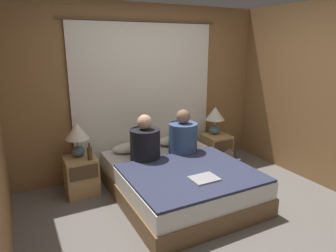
{
  "coord_description": "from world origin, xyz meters",
  "views": [
    {
      "loc": [
        -1.76,
        -2.43,
        1.94
      ],
      "look_at": [
        0.0,
        0.96,
        0.89
      ],
      "focal_mm": 32.0,
      "sensor_mm": 36.0,
      "label": 1
    }
  ],
  "objects_px": {
    "lamp_left": "(77,135)",
    "pillow_left": "(132,147)",
    "pillow_right": "(174,140)",
    "bed": "(178,181)",
    "nightstand_right": "(216,149)",
    "beer_bottle_on_left_stand": "(90,153)",
    "lamp_right": "(215,116)",
    "nightstand_left": "(81,175)",
    "handbag_on_floor": "(229,165)",
    "laptop_on_bed": "(204,178)",
    "person_left_in_bed": "(145,142)",
    "person_right_in_bed": "(183,136)"
  },
  "relations": [
    {
      "from": "lamp_left",
      "to": "laptop_on_bed",
      "type": "distance_m",
      "value": 1.74
    },
    {
      "from": "nightstand_left",
      "to": "person_left_in_bed",
      "type": "xyz_separation_m",
      "value": [
        0.8,
        -0.3,
        0.43
      ]
    },
    {
      "from": "lamp_left",
      "to": "laptop_on_bed",
      "type": "relative_size",
      "value": 1.48
    },
    {
      "from": "handbag_on_floor",
      "to": "beer_bottle_on_left_stand",
      "type": "bearing_deg",
      "value": 172.81
    },
    {
      "from": "nightstand_right",
      "to": "beer_bottle_on_left_stand",
      "type": "relative_size",
      "value": 2.22
    },
    {
      "from": "lamp_left",
      "to": "pillow_left",
      "type": "bearing_deg",
      "value": 1.84
    },
    {
      "from": "person_right_in_bed",
      "to": "beer_bottle_on_left_stand",
      "type": "height_order",
      "value": "person_right_in_bed"
    },
    {
      "from": "pillow_left",
      "to": "nightstand_left",
      "type": "bearing_deg",
      "value": -173.44
    },
    {
      "from": "bed",
      "to": "lamp_right",
      "type": "relative_size",
      "value": 4.22
    },
    {
      "from": "bed",
      "to": "lamp_right",
      "type": "height_order",
      "value": "lamp_right"
    },
    {
      "from": "nightstand_right",
      "to": "pillow_left",
      "type": "bearing_deg",
      "value": 176.55
    },
    {
      "from": "lamp_left",
      "to": "person_right_in_bed",
      "type": "distance_m",
      "value": 1.43
    },
    {
      "from": "laptop_on_bed",
      "to": "pillow_left",
      "type": "bearing_deg",
      "value": 105.69
    },
    {
      "from": "nightstand_right",
      "to": "beer_bottle_on_left_stand",
      "type": "xyz_separation_m",
      "value": [
        -2.09,
        -0.12,
        0.34
      ]
    },
    {
      "from": "bed",
      "to": "pillow_right",
      "type": "bearing_deg",
      "value": 65.87
    },
    {
      "from": "person_right_in_bed",
      "to": "pillow_left",
      "type": "bearing_deg",
      "value": 147.89
    },
    {
      "from": "nightstand_left",
      "to": "person_right_in_bed",
      "type": "relative_size",
      "value": 0.79
    },
    {
      "from": "person_right_in_bed",
      "to": "laptop_on_bed",
      "type": "distance_m",
      "value": 0.98
    },
    {
      "from": "pillow_left",
      "to": "lamp_left",
      "type": "bearing_deg",
      "value": -178.16
    },
    {
      "from": "pillow_left",
      "to": "pillow_right",
      "type": "xyz_separation_m",
      "value": [
        0.68,
        0.0,
        0.0
      ]
    },
    {
      "from": "beer_bottle_on_left_stand",
      "to": "laptop_on_bed",
      "type": "height_order",
      "value": "beer_bottle_on_left_stand"
    },
    {
      "from": "lamp_right",
      "to": "person_right_in_bed",
      "type": "height_order",
      "value": "person_right_in_bed"
    },
    {
      "from": "lamp_right",
      "to": "pillow_left",
      "type": "height_order",
      "value": "lamp_right"
    },
    {
      "from": "lamp_left",
      "to": "handbag_on_floor",
      "type": "distance_m",
      "value": 2.31
    },
    {
      "from": "beer_bottle_on_left_stand",
      "to": "handbag_on_floor",
      "type": "bearing_deg",
      "value": -7.19
    },
    {
      "from": "person_right_in_bed",
      "to": "lamp_right",
      "type": "bearing_deg",
      "value": 24.21
    },
    {
      "from": "bed",
      "to": "person_right_in_bed",
      "type": "xyz_separation_m",
      "value": [
        0.28,
        0.37,
        0.47
      ]
    },
    {
      "from": "laptop_on_bed",
      "to": "person_left_in_bed",
      "type": "bearing_deg",
      "value": 109.4
    },
    {
      "from": "bed",
      "to": "laptop_on_bed",
      "type": "distance_m",
      "value": 0.61
    },
    {
      "from": "nightstand_left",
      "to": "pillow_left",
      "type": "height_order",
      "value": "pillow_left"
    },
    {
      "from": "nightstand_left",
      "to": "pillow_right",
      "type": "bearing_deg",
      "value": 3.45
    },
    {
      "from": "nightstand_left",
      "to": "nightstand_right",
      "type": "height_order",
      "value": "same"
    },
    {
      "from": "laptop_on_bed",
      "to": "handbag_on_floor",
      "type": "bearing_deg",
      "value": 38.78
    },
    {
      "from": "pillow_right",
      "to": "beer_bottle_on_left_stand",
      "type": "bearing_deg",
      "value": -171.02
    },
    {
      "from": "beer_bottle_on_left_stand",
      "to": "laptop_on_bed",
      "type": "xyz_separation_m",
      "value": [
        1.02,
        -1.1,
        -0.11
      ]
    },
    {
      "from": "nightstand_right",
      "to": "laptop_on_bed",
      "type": "height_order",
      "value": "nightstand_right"
    },
    {
      "from": "person_left_in_bed",
      "to": "lamp_right",
      "type": "bearing_deg",
      "value": 14.73
    },
    {
      "from": "pillow_right",
      "to": "laptop_on_bed",
      "type": "bearing_deg",
      "value": -103.58
    },
    {
      "from": "bed",
      "to": "nightstand_right",
      "type": "distance_m",
      "value": 1.29
    },
    {
      "from": "lamp_left",
      "to": "pillow_right",
      "type": "relative_size",
      "value": 0.78
    },
    {
      "from": "nightstand_left",
      "to": "person_right_in_bed",
      "type": "bearing_deg",
      "value": -12.46
    },
    {
      "from": "bed",
      "to": "pillow_right",
      "type": "relative_size",
      "value": 3.31
    },
    {
      "from": "lamp_right",
      "to": "bed",
      "type": "bearing_deg",
      "value": -145.98
    },
    {
      "from": "lamp_right",
      "to": "handbag_on_floor",
      "type": "bearing_deg",
      "value": -93.24
    },
    {
      "from": "bed",
      "to": "nightstand_right",
      "type": "relative_size",
      "value": 3.87
    },
    {
      "from": "lamp_right",
      "to": "pillow_right",
      "type": "relative_size",
      "value": 0.78
    },
    {
      "from": "lamp_right",
      "to": "beer_bottle_on_left_stand",
      "type": "height_order",
      "value": "lamp_right"
    },
    {
      "from": "bed",
      "to": "pillow_right",
      "type": "height_order",
      "value": "pillow_right"
    },
    {
      "from": "nightstand_left",
      "to": "pillow_right",
      "type": "distance_m",
      "value": 1.46
    },
    {
      "from": "nightstand_left",
      "to": "person_left_in_bed",
      "type": "relative_size",
      "value": 0.81
    }
  ]
}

